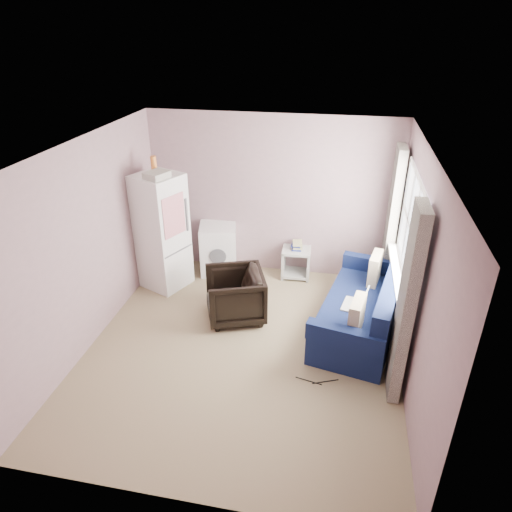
{
  "coord_description": "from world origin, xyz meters",
  "views": [
    {
      "loc": [
        1.03,
        -4.43,
        3.67
      ],
      "look_at": [
        0.05,
        0.6,
        1.0
      ],
      "focal_mm": 32.0,
      "sensor_mm": 36.0,
      "label": 1
    }
  ],
  "objects_px": {
    "side_table": "(296,260)",
    "fridge": "(162,231)",
    "sofa": "(365,310)",
    "washing_machine": "(218,248)",
    "armchair": "(235,293)"
  },
  "relations": [
    {
      "from": "side_table",
      "to": "fridge",
      "type": "bearing_deg",
      "value": -161.81
    },
    {
      "from": "sofa",
      "to": "washing_machine",
      "type": "bearing_deg",
      "value": 163.82
    },
    {
      "from": "armchair",
      "to": "fridge",
      "type": "distance_m",
      "value": 1.51
    },
    {
      "from": "fridge",
      "to": "washing_machine",
      "type": "relative_size",
      "value": 2.51
    },
    {
      "from": "armchair",
      "to": "fridge",
      "type": "height_order",
      "value": "fridge"
    },
    {
      "from": "fridge",
      "to": "side_table",
      "type": "relative_size",
      "value": 3.34
    },
    {
      "from": "washing_machine",
      "to": "side_table",
      "type": "distance_m",
      "value": 1.26
    },
    {
      "from": "armchair",
      "to": "sofa",
      "type": "bearing_deg",
      "value": 70.35
    },
    {
      "from": "fridge",
      "to": "sofa",
      "type": "bearing_deg",
      "value": 11.07
    },
    {
      "from": "armchair",
      "to": "washing_machine",
      "type": "distance_m",
      "value": 1.35
    },
    {
      "from": "fridge",
      "to": "side_table",
      "type": "height_order",
      "value": "fridge"
    },
    {
      "from": "washing_machine",
      "to": "fridge",
      "type": "bearing_deg",
      "value": -154.01
    },
    {
      "from": "armchair",
      "to": "fridge",
      "type": "relative_size",
      "value": 0.39
    },
    {
      "from": "armchair",
      "to": "side_table",
      "type": "distance_m",
      "value": 1.48
    },
    {
      "from": "side_table",
      "to": "armchair",
      "type": "bearing_deg",
      "value": -117.72
    }
  ]
}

